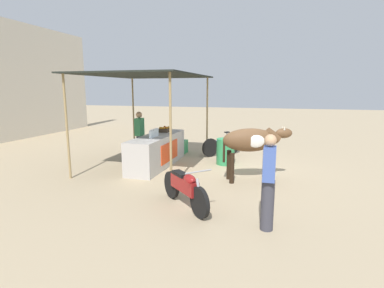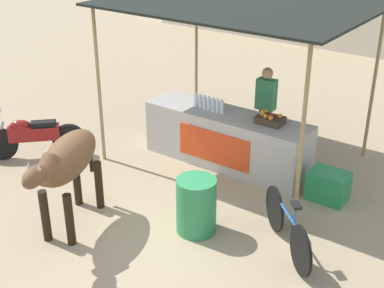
% 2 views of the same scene
% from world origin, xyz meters
% --- Properties ---
extents(ground_plane, '(60.00, 60.00, 0.00)m').
position_xyz_m(ground_plane, '(0.00, 0.00, 0.00)').
color(ground_plane, tan).
extents(stall_counter, '(3.00, 0.82, 0.96)m').
position_xyz_m(stall_counter, '(0.00, 2.20, 0.48)').
color(stall_counter, '#B2ADA8').
rests_on(stall_counter, ground).
extents(stall_awning, '(4.20, 3.20, 2.79)m').
position_xyz_m(stall_awning, '(0.00, 2.50, 2.68)').
color(stall_awning, black).
rests_on(stall_awning, ground).
extents(water_bottle_row, '(0.61, 0.07, 0.25)m').
position_xyz_m(water_bottle_row, '(-0.35, 2.15, 1.07)').
color(water_bottle_row, silver).
rests_on(water_bottle_row, stall_counter).
extents(fruit_crate, '(0.44, 0.32, 0.18)m').
position_xyz_m(fruit_crate, '(0.79, 2.25, 1.03)').
color(fruit_crate, '#3F3326').
rests_on(fruit_crate, stall_counter).
extents(vendor_behind_counter, '(0.34, 0.22, 1.65)m').
position_xyz_m(vendor_behind_counter, '(0.34, 2.95, 0.85)').
color(vendor_behind_counter, '#383842').
rests_on(vendor_behind_counter, ground).
extents(cooler_box, '(0.60, 0.44, 0.48)m').
position_xyz_m(cooler_box, '(1.96, 2.10, 0.24)').
color(cooler_box, '#268C4C').
rests_on(cooler_box, ground).
extents(water_barrel, '(0.57, 0.57, 0.82)m').
position_xyz_m(water_barrel, '(0.78, 0.19, 0.41)').
color(water_barrel, '#2D8C51').
rests_on(water_barrel, ground).
extents(cow, '(1.00, 1.83, 1.44)m').
position_xyz_m(cow, '(-0.75, -0.75, 1.03)').
color(cow, brown).
rests_on(cow, ground).
extents(motorcycle_parked, '(1.32, 1.34, 0.90)m').
position_xyz_m(motorcycle_parked, '(-2.96, 0.38, 0.43)').
color(motorcycle_parked, black).
rests_on(motorcycle_parked, ground).
extents(bicycle_leaning, '(1.24, 1.17, 0.85)m').
position_xyz_m(bicycle_leaning, '(2.03, 0.54, 0.35)').
color(bicycle_leaning, black).
rests_on(bicycle_leaning, ground).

